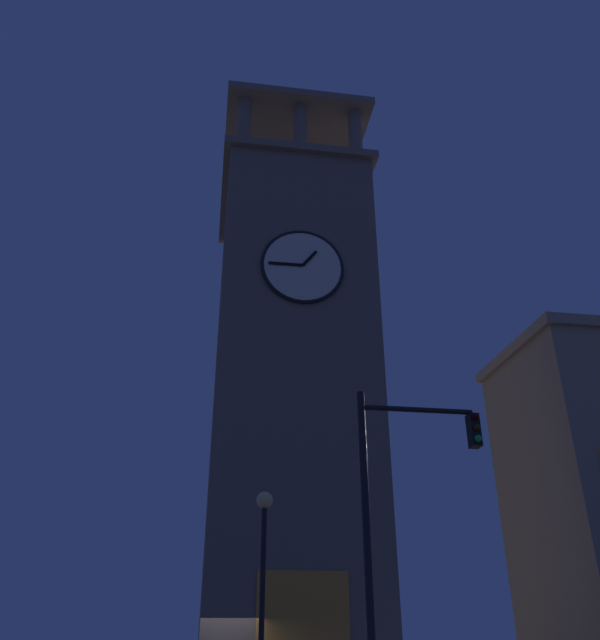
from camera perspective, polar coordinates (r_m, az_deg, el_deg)
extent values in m
cube|color=#75665B|center=(28.94, -1.00, -7.80)|extent=(6.88, 8.14, 22.75)
cube|color=#75665B|center=(34.41, -0.84, 10.81)|extent=(7.48, 8.74, 0.40)
cylinder|color=#75665B|center=(33.34, 5.06, 16.32)|extent=(0.70, 0.70, 3.12)
cylinder|color=#75665B|center=(32.91, 0.03, 16.87)|extent=(0.70, 0.70, 3.12)
cylinder|color=#75665B|center=(32.72, -5.13, 17.31)|extent=(0.70, 0.70, 3.12)
cylinder|color=#75665B|center=(38.59, 2.71, 9.43)|extent=(0.70, 0.70, 3.12)
cylinder|color=#75665B|center=(38.22, -1.54, 9.80)|extent=(0.70, 0.70, 3.12)
cylinder|color=#75665B|center=(38.06, -5.85, 10.13)|extent=(0.70, 0.70, 3.12)
cube|color=#75665B|center=(36.64, -0.81, 15.20)|extent=(7.48, 8.74, 0.40)
cylinder|color=black|center=(37.64, -0.79, 16.90)|extent=(0.12, 0.12, 2.58)
cylinder|color=silver|center=(27.30, 0.23, 4.92)|extent=(3.53, 0.12, 3.53)
torus|color=black|center=(27.29, 0.24, 4.94)|extent=(3.69, 0.16, 3.69)
cube|color=black|center=(27.46, 0.89, 5.65)|extent=(0.69, 0.06, 0.84)
cube|color=black|center=(27.13, -1.30, 5.13)|extent=(1.50, 0.06, 0.13)
cube|color=orange|center=(23.46, 0.26, -26.77)|extent=(3.20, 0.24, 4.00)
cylinder|color=black|center=(13.31, 6.20, -20.73)|extent=(0.16, 0.16, 6.91)
cylinder|color=black|center=(14.30, 10.61, -8.05)|extent=(2.56, 0.12, 0.12)
cube|color=black|center=(14.64, 15.57, -9.71)|extent=(0.22, 0.30, 0.75)
sphere|color=#360505|center=(14.56, 15.71, -8.46)|extent=(0.16, 0.16, 0.16)
sphere|color=#392705|center=(14.49, 15.83, -9.40)|extent=(0.16, 0.16, 0.16)
sphere|color=#18C154|center=(14.42, 15.95, -10.35)|extent=(0.16, 0.16, 0.16)
cylinder|color=black|center=(17.01, -3.50, -25.17)|extent=(0.14, 0.14, 5.03)
sphere|color=#F9DB8C|center=(17.28, -3.25, -16.07)|extent=(0.44, 0.44, 0.44)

